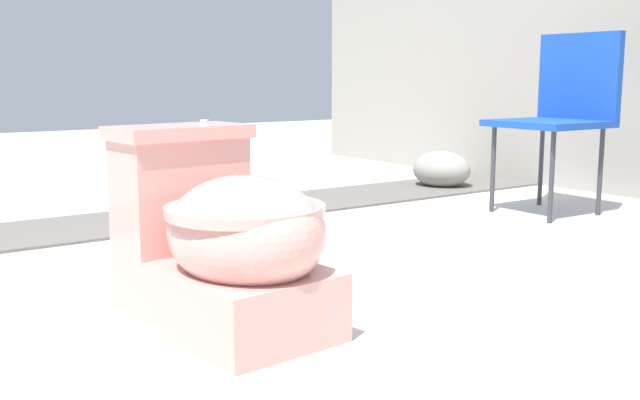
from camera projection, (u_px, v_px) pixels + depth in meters
name	position (u px, v px, depth m)	size (l,w,h in m)	color
ground_plane	(212.00, 295.00, 2.20)	(14.00, 14.00, 0.00)	beige
gravel_strip	(192.00, 215.00, 3.44)	(0.56, 8.00, 0.01)	#605B56
toilet	(224.00, 242.00, 1.90)	(0.66, 0.43, 0.52)	#E09E93
folding_chair_left	(563.00, 103.00, 3.48)	(0.45, 0.45, 0.83)	#1947B2
boulder_near	(442.00, 169.00, 4.30)	(0.34, 0.29, 0.21)	gray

